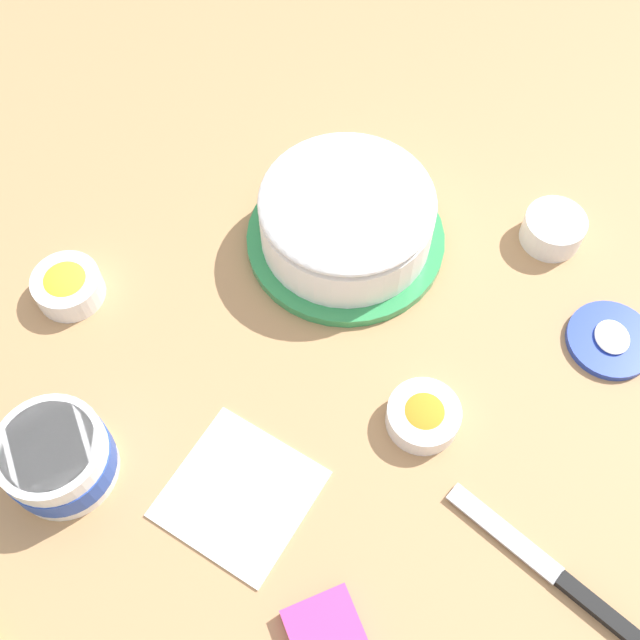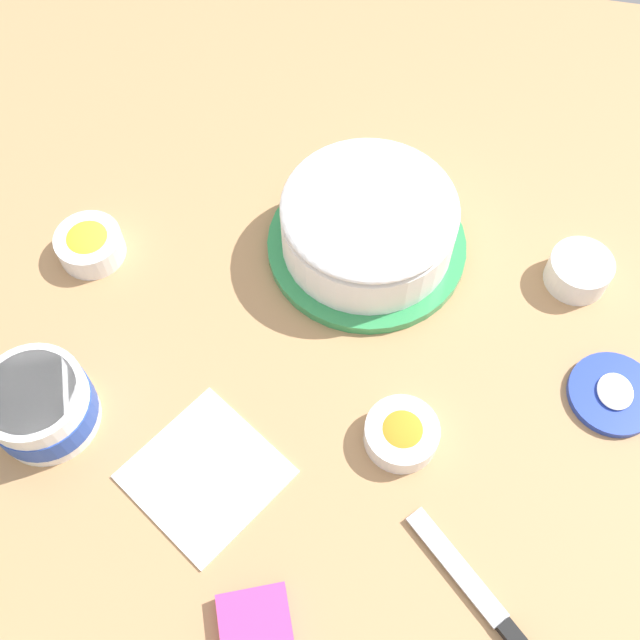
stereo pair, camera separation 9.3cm
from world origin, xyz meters
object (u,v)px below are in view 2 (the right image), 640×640
object	(u,v)px
frosting_tub	(40,405)
spreading_knife	(502,622)
frosted_cake	(368,226)
sprinkle_bowl_green	(579,270)
frosting_tub_lid	(613,394)
sprinkle_bowl_orange	(402,433)
sprinkle_bowl_yellow	(90,244)
paper_napkin	(205,474)

from	to	relation	value
frosting_tub	spreading_knife	xyz separation A→B (m)	(-0.12, -0.53, -0.03)
frosted_cake	sprinkle_bowl_green	xyz separation A→B (m)	(0.00, -0.27, -0.03)
sprinkle_bowl_green	frosting_tub_lid	bearing A→B (deg)	-162.41
frosting_tub	frosted_cake	bearing A→B (deg)	-46.20
frosting_tub_lid	sprinkle_bowl_orange	world-z (taller)	sprinkle_bowl_orange
frosted_cake	frosting_tub	size ratio (longest dim) A/B	2.16
sprinkle_bowl_yellow	sprinkle_bowl_green	size ratio (longest dim) A/B	1.07
frosted_cake	frosting_tub	distance (m)	0.45
frosting_tub_lid	paper_napkin	bearing A→B (deg)	112.61
frosted_cake	frosting_tub_lid	size ratio (longest dim) A/B	2.44
frosted_cake	spreading_knife	size ratio (longest dim) A/B	1.38
sprinkle_bowl_green	paper_napkin	world-z (taller)	sprinkle_bowl_green
frosted_cake	sprinkle_bowl_orange	bearing A→B (deg)	-162.16
sprinkle_bowl_yellow	paper_napkin	xyz separation A→B (m)	(-0.26, -0.22, -0.02)
frosting_tub	sprinkle_bowl_yellow	size ratio (longest dim) A/B	1.40
paper_napkin	frosted_cake	bearing A→B (deg)	-20.44
paper_napkin	sprinkle_bowl_green	bearing A→B (deg)	-49.27
sprinkle_bowl_orange	sprinkle_bowl_yellow	bearing A→B (deg)	67.62
sprinkle_bowl_green	spreading_knife	bearing A→B (deg)	172.26
frosting_tub	sprinkle_bowl_yellow	xyz separation A→B (m)	(0.23, 0.03, -0.02)
frosting_tub_lid	paper_napkin	xyz separation A→B (m)	(-0.19, 0.45, -0.00)
sprinkle_bowl_green	paper_napkin	distance (m)	0.53
sprinkle_bowl_green	sprinkle_bowl_orange	bearing A→B (deg)	143.79
frosting_tub_lid	sprinkle_bowl_orange	distance (m)	0.26
frosted_cake	spreading_knife	xyz separation A→B (m)	(-0.43, -0.21, -0.04)
frosted_cake	sprinkle_bowl_yellow	bearing A→B (deg)	102.41
spreading_knife	sprinkle_bowl_green	xyz separation A→B (m)	(0.44, -0.06, 0.02)
frosted_cake	frosting_tub	bearing A→B (deg)	133.80
spreading_knife	sprinkle_bowl_green	bearing A→B (deg)	-7.74
spreading_knife	frosting_tub	bearing A→B (deg)	76.88
frosted_cake	sprinkle_bowl_yellow	size ratio (longest dim) A/B	3.03
frosted_cake	sprinkle_bowl_green	bearing A→B (deg)	-89.37
spreading_knife	sprinkle_bowl_yellow	bearing A→B (deg)	57.66
spreading_knife	sprinkle_bowl_orange	distance (m)	0.22
frosting_tub_lid	sprinkle_bowl_yellow	xyz separation A→B (m)	(0.08, 0.67, 0.02)
sprinkle_bowl_orange	paper_napkin	world-z (taller)	sprinkle_bowl_orange
frosting_tub_lid	paper_napkin	size ratio (longest dim) A/B	0.71
frosting_tub_lid	spreading_knife	world-z (taller)	frosting_tub_lid
frosted_cake	sprinkle_bowl_green	world-z (taller)	frosted_cake
sprinkle_bowl_yellow	sprinkle_bowl_orange	bearing A→B (deg)	-112.38
frosted_cake	frosting_tub_lid	world-z (taller)	frosted_cake
spreading_knife	paper_napkin	bearing A→B (deg)	74.53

